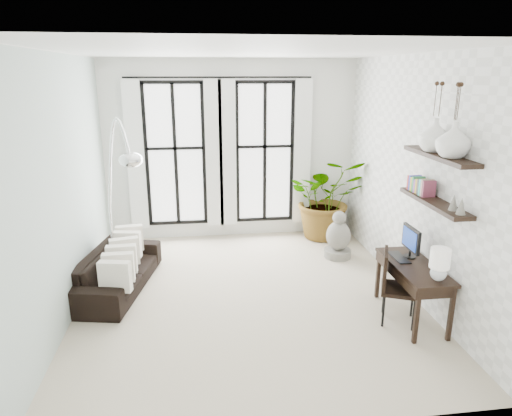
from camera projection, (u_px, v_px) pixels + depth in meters
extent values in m
plane|color=beige|center=(248.00, 296.00, 6.30)|extent=(5.00, 5.00, 0.00)
plane|color=white|center=(246.00, 51.00, 5.38)|extent=(5.00, 5.00, 0.00)
plane|color=#AEC3BB|center=(64.00, 189.00, 5.56)|extent=(0.00, 5.00, 5.00)
plane|color=white|center=(413.00, 178.00, 6.12)|extent=(0.00, 5.00, 5.00)
plane|color=white|center=(231.00, 151.00, 8.22)|extent=(4.50, 0.00, 4.50)
cube|color=white|center=(175.00, 155.00, 8.08)|extent=(1.00, 0.02, 2.50)
cube|color=white|center=(135.00, 157.00, 7.90)|extent=(0.30, 0.04, 2.60)
cube|color=white|center=(214.00, 155.00, 8.07)|extent=(0.30, 0.04, 2.60)
cube|color=white|center=(265.00, 153.00, 8.28)|extent=(1.00, 0.02, 2.50)
cube|color=white|center=(228.00, 155.00, 8.10)|extent=(0.30, 0.04, 2.60)
cube|color=white|center=(302.00, 153.00, 8.27)|extent=(0.30, 0.04, 2.60)
cylinder|color=black|center=(219.00, 77.00, 7.71)|extent=(3.20, 0.03, 0.03)
cube|color=black|center=(434.00, 202.00, 5.33)|extent=(0.25, 1.30, 0.05)
cube|color=black|center=(439.00, 156.00, 5.18)|extent=(0.25, 1.30, 0.05)
cube|color=red|center=(413.00, 182.00, 5.82)|extent=(0.16, 0.04, 0.18)
cube|color=#3541BC|center=(415.00, 183.00, 5.78)|extent=(0.16, 0.04, 0.18)
cube|color=gold|center=(417.00, 184.00, 5.74)|extent=(0.16, 0.04, 0.18)
cube|color=#2D884C|center=(418.00, 185.00, 5.69)|extent=(0.16, 0.04, 0.18)
cube|color=#9552BF|center=(420.00, 185.00, 5.65)|extent=(0.16, 0.04, 0.18)
cube|color=gold|center=(422.00, 186.00, 5.61)|extent=(0.16, 0.03, 0.18)
cube|color=#4B4B4B|center=(423.00, 187.00, 5.57)|extent=(0.16, 0.03, 0.18)
cube|color=#3ACCCB|center=(425.00, 188.00, 5.52)|extent=(0.16, 0.03, 0.18)
cube|color=tan|center=(427.00, 189.00, 5.48)|extent=(0.16, 0.03, 0.18)
cube|color=brown|center=(429.00, 190.00, 5.44)|extent=(0.16, 0.03, 0.18)
cone|color=gray|center=(454.00, 202.00, 4.92)|extent=(0.10, 0.10, 0.18)
cone|color=gray|center=(461.00, 206.00, 4.78)|extent=(0.10, 0.10, 0.18)
imported|color=black|center=(117.00, 270.00, 6.44)|extent=(1.10, 2.01, 0.56)
cube|color=white|center=(115.00, 277.00, 5.72)|extent=(0.40, 0.12, 0.40)
cube|color=white|center=(119.00, 267.00, 5.99)|extent=(0.40, 0.12, 0.40)
cube|color=white|center=(122.00, 259.00, 6.25)|extent=(0.40, 0.12, 0.40)
cube|color=white|center=(125.00, 252.00, 6.52)|extent=(0.40, 0.12, 0.40)
cube|color=white|center=(127.00, 245.00, 6.79)|extent=(0.40, 0.12, 0.40)
cube|color=white|center=(130.00, 238.00, 7.05)|extent=(0.40, 0.12, 0.40)
imported|color=#2D7228|center=(326.00, 198.00, 8.34)|extent=(1.43, 1.26, 1.51)
cube|color=black|center=(414.00, 266.00, 5.54)|extent=(0.51, 1.21, 0.04)
cube|color=black|center=(412.00, 273.00, 5.56)|extent=(0.46, 1.15, 0.11)
cube|color=black|center=(417.00, 317.00, 5.09)|extent=(0.05, 0.05, 0.67)
cube|color=black|center=(451.00, 314.00, 5.14)|extent=(0.05, 0.05, 0.67)
cube|color=black|center=(378.00, 274.00, 6.15)|extent=(0.05, 0.05, 0.67)
cube|color=black|center=(407.00, 273.00, 6.20)|extent=(0.05, 0.05, 0.67)
cube|color=black|center=(411.00, 239.00, 5.69)|extent=(0.04, 0.42, 0.30)
cube|color=navy|center=(409.00, 239.00, 5.69)|extent=(0.00, 0.36, 0.24)
cube|color=black|center=(399.00, 257.00, 5.74)|extent=(0.15, 0.40, 0.02)
sphere|color=silver|center=(438.00, 274.00, 5.08)|extent=(0.18, 0.18, 0.18)
cylinder|color=white|center=(440.00, 258.00, 5.02)|extent=(0.22, 0.22, 0.22)
cube|color=black|center=(400.00, 289.00, 5.53)|extent=(0.57, 0.57, 0.05)
cube|color=black|center=(385.00, 270.00, 5.51)|extent=(0.20, 0.41, 0.48)
cylinder|color=black|center=(390.00, 314.00, 5.41)|extent=(0.03, 0.03, 0.40)
cylinder|color=black|center=(418.00, 313.00, 5.45)|extent=(0.03, 0.03, 0.40)
cylinder|color=black|center=(379.00, 301.00, 5.74)|extent=(0.03, 0.03, 0.40)
cylinder|color=black|center=(405.00, 299.00, 5.78)|extent=(0.03, 0.03, 0.40)
cylinder|color=silver|center=(116.00, 274.00, 6.85)|extent=(0.36, 0.36, 0.10)
cylinder|color=silver|center=(113.00, 243.00, 6.71)|extent=(0.04, 0.04, 0.99)
ellipsoid|color=silver|center=(131.00, 160.00, 6.08)|extent=(0.32, 0.32, 0.21)
cylinder|color=gray|center=(337.00, 253.00, 7.60)|extent=(0.44, 0.44, 0.13)
ellipsoid|color=gray|center=(338.00, 236.00, 7.51)|extent=(0.40, 0.40, 0.49)
sphere|color=gray|center=(339.00, 218.00, 7.42)|extent=(0.22, 0.22, 0.22)
imported|color=white|center=(454.00, 140.00, 4.88)|extent=(0.37, 0.37, 0.38)
imported|color=white|center=(435.00, 135.00, 5.26)|extent=(0.37, 0.37, 0.38)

